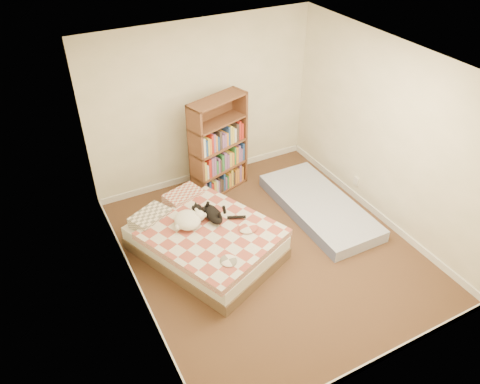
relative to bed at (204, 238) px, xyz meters
name	(u,v)px	position (x,y,z in m)	size (l,w,h in m)	color
room	(272,174)	(0.76, -0.36, 0.98)	(3.51, 4.01, 2.51)	#4B3120
bed	(204,238)	(0.00, 0.00, 0.00)	(1.88, 2.17, 0.49)	brown
bookshelf	(218,157)	(0.79, 1.22, 0.34)	(1.01, 0.57, 1.52)	#522D1C
floor_mattress	(319,206)	(1.82, 0.00, -0.13)	(0.89, 1.97, 0.18)	#6976B0
black_cat	(212,213)	(0.17, 0.11, 0.29)	(0.41, 0.71, 0.16)	black
white_dog	(189,220)	(-0.16, 0.08, 0.31)	(0.49, 0.49, 0.18)	silver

